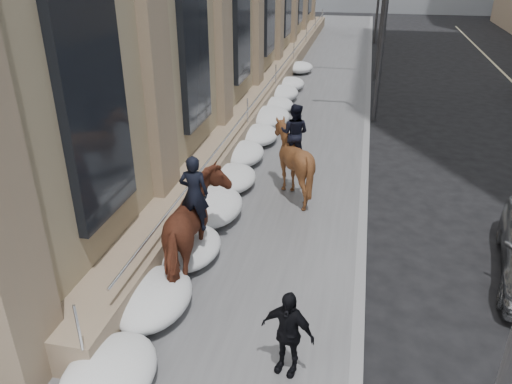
% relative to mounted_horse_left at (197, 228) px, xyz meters
% --- Properties ---
extents(ground, '(140.00, 140.00, 0.00)m').
position_rel_mounted_horse_left_xyz_m(ground, '(0.98, -1.51, -1.29)').
color(ground, black).
rests_on(ground, ground).
extents(sidewalk, '(5.00, 80.00, 0.12)m').
position_rel_mounted_horse_left_xyz_m(sidewalk, '(0.98, 8.49, -1.23)').
color(sidewalk, '#4E4E50').
rests_on(sidewalk, ground).
extents(curb, '(0.24, 80.00, 0.12)m').
position_rel_mounted_horse_left_xyz_m(curb, '(3.60, 8.49, -1.23)').
color(curb, slate).
rests_on(curb, ground).
extents(streetlight_mid, '(1.71, 0.24, 8.00)m').
position_rel_mounted_horse_left_xyz_m(streetlight_mid, '(3.72, 12.49, 3.29)').
color(streetlight_mid, '#2D2D30').
rests_on(streetlight_mid, ground).
extents(traffic_signal, '(4.10, 0.22, 6.00)m').
position_rel_mounted_horse_left_xyz_m(traffic_signal, '(3.06, 20.49, 2.71)').
color(traffic_signal, '#2D2D30').
rests_on(traffic_signal, ground).
extents(snow_bank, '(1.70, 18.10, 0.76)m').
position_rel_mounted_horse_left_xyz_m(snow_bank, '(-0.44, 6.60, -0.82)').
color(snow_bank, white).
rests_on(snow_bank, sidewalk).
extents(mounted_horse_left, '(1.47, 2.76, 2.78)m').
position_rel_mounted_horse_left_xyz_m(mounted_horse_left, '(0.00, 0.00, 0.00)').
color(mounted_horse_left, '#57291A').
rests_on(mounted_horse_left, sidewalk).
extents(mounted_horse_right, '(2.01, 2.19, 2.73)m').
position_rel_mounted_horse_left_xyz_m(mounted_horse_right, '(1.46, 4.43, -0.01)').
color(mounted_horse_right, '#4D2B16').
rests_on(mounted_horse_right, sidewalk).
extents(pedestrian, '(1.04, 0.64, 1.65)m').
position_rel_mounted_horse_left_xyz_m(pedestrian, '(2.39, -2.47, -0.35)').
color(pedestrian, black).
rests_on(pedestrian, sidewalk).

